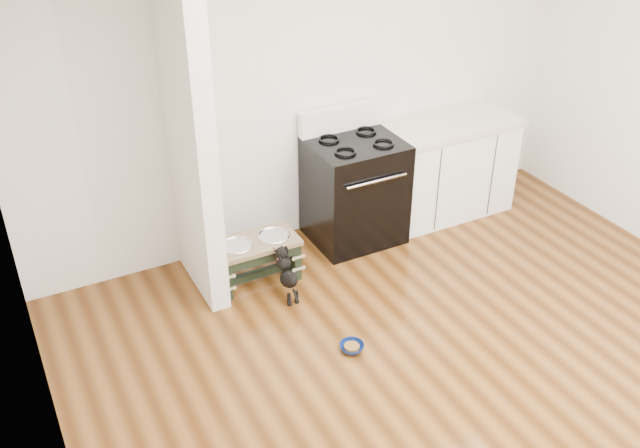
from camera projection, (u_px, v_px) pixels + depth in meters
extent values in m
plane|color=#45250C|center=(484.00, 401.00, 4.65)|extent=(5.00, 5.00, 0.00)
plane|color=silver|center=(310.00, 85.00, 5.85)|extent=(5.00, 0.00, 5.00)
plane|color=silver|center=(46.00, 368.00, 2.96)|extent=(0.00, 5.00, 5.00)
cube|color=silver|center=(189.00, 129.00, 5.08)|extent=(0.15, 0.80, 2.70)
cube|color=black|center=(355.00, 191.00, 6.15)|extent=(0.76, 0.65, 0.92)
cube|color=black|center=(373.00, 213.00, 5.94)|extent=(0.58, 0.02, 0.50)
cylinder|color=silver|center=(377.00, 181.00, 5.75)|extent=(0.56, 0.02, 0.02)
cube|color=white|center=(340.00, 119.00, 6.06)|extent=(0.76, 0.08, 0.22)
torus|color=black|center=(345.00, 152.00, 5.72)|extent=(0.18, 0.18, 0.02)
torus|color=black|center=(383.00, 143.00, 5.87)|extent=(0.18, 0.18, 0.02)
torus|color=black|center=(329.00, 139.00, 5.94)|extent=(0.18, 0.18, 0.02)
torus|color=black|center=(366.00, 131.00, 6.08)|extent=(0.18, 0.18, 0.02)
cube|color=white|center=(445.00, 169.00, 6.57)|extent=(1.20, 0.60, 0.86)
cube|color=beige|center=(450.00, 124.00, 6.33)|extent=(1.24, 0.64, 0.05)
cube|color=black|center=(458.00, 217.00, 6.57)|extent=(1.20, 0.06, 0.10)
cube|color=black|center=(221.00, 272.00, 5.61)|extent=(0.06, 0.33, 0.34)
cube|color=black|center=(290.00, 253.00, 5.85)|extent=(0.06, 0.33, 0.34)
cube|color=black|center=(263.00, 259.00, 5.55)|extent=(0.54, 0.03, 0.08)
cube|color=black|center=(257.00, 274.00, 5.79)|extent=(0.54, 0.06, 0.06)
cube|color=brown|center=(255.00, 243.00, 5.63)|extent=(0.68, 0.36, 0.04)
cylinder|color=silver|center=(236.00, 248.00, 5.57)|extent=(0.23, 0.23, 0.04)
cylinder|color=silver|center=(273.00, 238.00, 5.69)|extent=(0.23, 0.23, 0.04)
torus|color=silver|center=(236.00, 245.00, 5.55)|extent=(0.27, 0.27, 0.02)
torus|color=silver|center=(273.00, 235.00, 5.68)|extent=(0.27, 0.27, 0.02)
cylinder|color=black|center=(289.00, 299.00, 5.50)|extent=(0.03, 0.03, 0.10)
cylinder|color=black|center=(297.00, 297.00, 5.53)|extent=(0.03, 0.03, 0.10)
sphere|color=black|center=(290.00, 304.00, 5.52)|extent=(0.04, 0.04, 0.04)
sphere|color=black|center=(297.00, 302.00, 5.54)|extent=(0.04, 0.04, 0.04)
ellipsoid|color=black|center=(289.00, 279.00, 5.50)|extent=(0.12, 0.28, 0.25)
sphere|color=black|center=(284.00, 263.00, 5.51)|extent=(0.11, 0.11, 0.11)
sphere|color=black|center=(282.00, 253.00, 5.50)|extent=(0.10, 0.10, 0.10)
sphere|color=black|center=(274.00, 250.00, 5.54)|extent=(0.03, 0.03, 0.03)
sphere|color=black|center=(282.00, 248.00, 5.56)|extent=(0.03, 0.03, 0.03)
cylinder|color=black|center=(295.00, 295.00, 5.46)|extent=(0.02, 0.08, 0.09)
torus|color=#E8445F|center=(282.00, 258.00, 5.51)|extent=(0.09, 0.06, 0.08)
imported|color=navy|center=(352.00, 347.00, 5.06)|extent=(0.23, 0.23, 0.05)
cylinder|color=brown|center=(352.00, 347.00, 5.06)|extent=(0.11, 0.11, 0.02)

